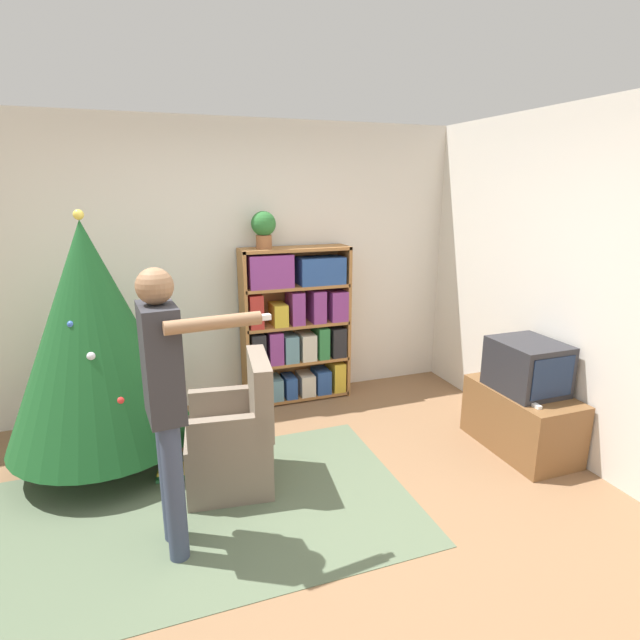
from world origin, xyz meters
name	(u,v)px	position (x,y,z in m)	size (l,w,h in m)	color
ground_plane	(279,538)	(0.00, 0.00, 0.00)	(14.00, 14.00, 0.00)	#846042
wall_back	(215,268)	(0.00, 2.13, 1.30)	(8.00, 0.10, 2.60)	silver
wall_right	(613,295)	(2.39, 0.00, 1.30)	(0.10, 8.00, 2.60)	silver
area_rug	(206,512)	(-0.38, 0.39, 0.00)	(2.65, 1.63, 0.01)	#56664C
bookshelf	(296,326)	(0.70, 1.91, 0.74)	(1.02, 0.29, 1.48)	#A8703D
tv_stand	(521,419)	(2.08, 0.38, 0.25)	(0.48, 0.87, 0.50)	brown
television	(527,366)	(2.08, 0.38, 0.69)	(0.45, 0.52, 0.39)	#28282D
game_remote	(534,405)	(1.93, 0.12, 0.51)	(0.04, 0.12, 0.02)	white
christmas_tree	(93,334)	(-0.99, 1.25, 1.01)	(1.30, 1.30, 1.87)	#4C3323
armchair	(234,442)	(-0.14, 0.65, 0.32)	(0.63, 0.63, 0.92)	#7A6B5B
standing_person	(166,392)	(-0.57, 0.12, 0.97)	(0.66, 0.47, 1.63)	#38425B
potted_plant	(264,227)	(0.41, 1.92, 1.67)	(0.22, 0.22, 0.33)	#935B38
book_pile_near_tree	(173,472)	(-0.55, 0.88, 0.04)	(0.25, 0.19, 0.07)	#2D7A42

